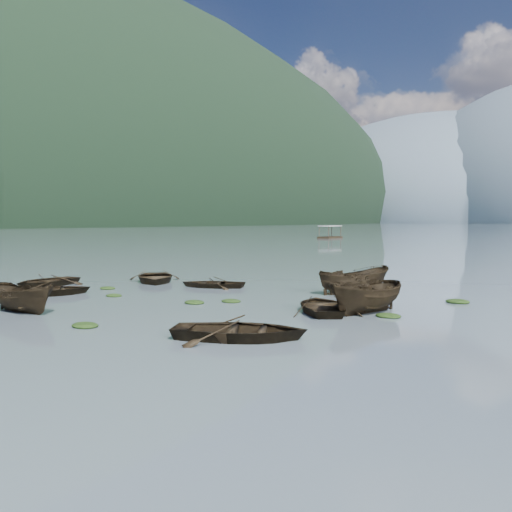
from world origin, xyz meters
The scene contains 19 objects.
ground_plane centered at (0.00, 0.00, 0.00)m, with size 2400.00×2400.00×0.00m, color slate.
haze_mtn_a centered at (-260.00, 900.00, 0.00)m, with size 520.00×520.00×280.00m, color #475666.
rowboat_0 centered at (-12.13, 7.18, 0.00)m, with size 3.12×4.37×0.91m, color black.
rowboat_1 centered at (-8.32, 4.75, 0.00)m, with size 3.04×4.26×0.88m, color black.
rowboat_2 centered at (-4.31, 0.61, 0.00)m, with size 1.50×3.99×1.54m, color black.
rowboat_3 centered at (6.23, 8.21, 0.00)m, with size 3.02×4.23×0.88m, color black.
rowboat_4 centered at (6.67, 1.54, 0.00)m, with size 3.24×4.54×0.94m, color black.
rowboat_5 centered at (7.98, 8.84, 0.00)m, with size 1.63×4.33×1.67m, color black.
rowboat_6 centered at (-8.25, 12.44, 0.00)m, with size 3.39×4.74×0.98m, color black.
rowboat_7 centered at (-3.49, 12.48, 0.00)m, with size 2.72×3.80×0.79m, color black.
rowboat_8 centered at (4.73, 14.49, 0.00)m, with size 1.64×4.35×1.68m, color black.
weed_clump_1 centered at (-5.06, 6.30, 0.00)m, with size 0.92×0.74×0.20m, color black.
weed_clump_2 centered at (0.68, -0.06, 0.00)m, with size 1.10×0.88×0.24m, color black.
weed_clump_3 centered at (0.06, 6.79, 0.00)m, with size 1.01×0.86×0.23m, color black.
weed_clump_4 centered at (9.09, 8.51, 0.00)m, with size 1.06×0.84×0.22m, color black.
weed_clump_5 centered at (-7.84, 8.24, 0.00)m, with size 0.98×0.79×0.21m, color black.
weed_clump_6 centered at (1.19, 8.18, 0.00)m, with size 1.00×0.84×0.21m, color black.
weed_clump_7 centered at (10.29, 14.22, 0.00)m, with size 1.14×0.91×0.25m, color black.
pontoon_left centered at (-39.59, 96.37, 0.00)m, with size 2.82×6.76×2.59m, color black, non-canonical shape.
Camera 1 is at (17.95, -13.59, 3.99)m, focal length 40.00 mm.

